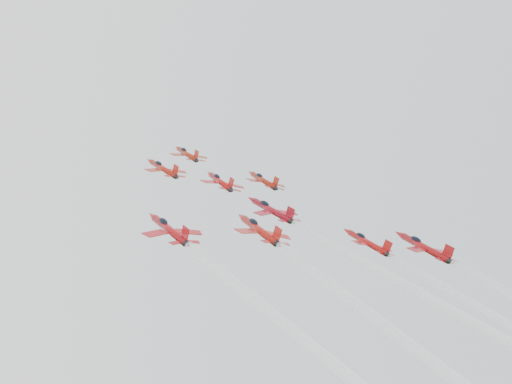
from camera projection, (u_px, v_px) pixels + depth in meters
jet_lead at (187, 154)px, 138.02m from camera, size 8.89×11.67×6.45m
jet_row2_left at (163, 168)px, 117.02m from camera, size 8.49×11.15×6.16m
jet_row2_center at (220, 181)px, 119.75m from camera, size 8.99×11.80×6.52m
jet_row2_right at (263, 180)px, 132.77m from camera, size 9.33×12.25×6.77m
jet_center at (489, 343)px, 74.04m from camera, size 9.27×90.57×45.47m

